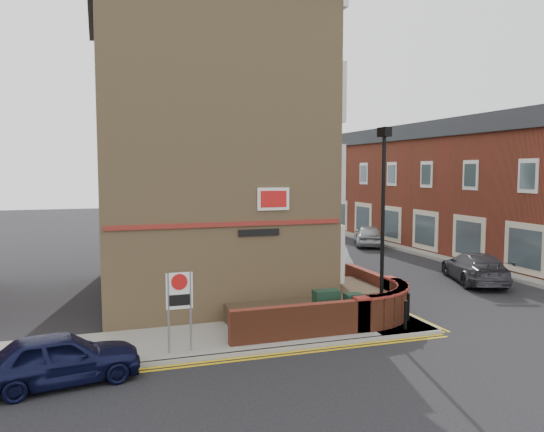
{
  "coord_description": "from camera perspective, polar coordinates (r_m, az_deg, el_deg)",
  "views": [
    {
      "loc": [
        -7.03,
        -13.67,
        5.09
      ],
      "look_at": [
        -1.2,
        4.0,
        3.46
      ],
      "focal_mm": 35.0,
      "sensor_mm": 36.0,
      "label": 1
    }
  ],
  "objects": [
    {
      "name": "ground",
      "position": [
        16.19,
        8.75,
        -13.37
      ],
      "size": [
        120.0,
        120.0,
        0.0
      ],
      "primitive_type": "plane",
      "color": "black",
      "rests_on": "ground"
    },
    {
      "name": "pavement_corner",
      "position": [
        16.37,
        -5.03,
        -12.9
      ],
      "size": [
        13.0,
        3.0,
        0.12
      ],
      "primitive_type": "cube",
      "color": "gray",
      "rests_on": "ground"
    },
    {
      "name": "pavement_main",
      "position": [
        31.42,
        -1.3,
        -4.21
      ],
      "size": [
        2.0,
        32.0,
        0.12
      ],
      "primitive_type": "cube",
      "color": "gray",
      "rests_on": "ground"
    },
    {
      "name": "pavement_far",
      "position": [
        33.73,
        18.49,
        -3.83
      ],
      "size": [
        4.0,
        40.0,
        0.12
      ],
      "primitive_type": "cube",
      "color": "gray",
      "rests_on": "ground"
    },
    {
      "name": "kerb_side",
      "position": [
        14.99,
        -3.67,
        -14.61
      ],
      "size": [
        13.0,
        0.15,
        0.12
      ],
      "primitive_type": "cube",
      "color": "gray",
      "rests_on": "ground"
    },
    {
      "name": "kerb_main_near",
      "position": [
        31.72,
        0.43,
        -4.12
      ],
      "size": [
        0.15,
        32.0,
        0.12
      ],
      "primitive_type": "cube",
      "color": "gray",
      "rests_on": "ground"
    },
    {
      "name": "kerb_main_far",
      "position": [
        32.58,
        15.66,
        -4.06
      ],
      "size": [
        0.15,
        40.0,
        0.12
      ],
      "primitive_type": "cube",
      "color": "gray",
      "rests_on": "ground"
    },
    {
      "name": "yellow_lines_side",
      "position": [
        14.78,
        -3.41,
        -15.12
      ],
      "size": [
        13.0,
        0.28,
        0.01
      ],
      "primitive_type": "cube",
      "color": "gold",
      "rests_on": "ground"
    },
    {
      "name": "yellow_lines_main",
      "position": [
        31.81,
        0.86,
        -4.19
      ],
      "size": [
        0.28,
        32.0,
        0.01
      ],
      "primitive_type": "cube",
      "color": "gold",
      "rests_on": "ground"
    },
    {
      "name": "corner_building",
      "position": [
        22.1,
        -7.38,
        7.92
      ],
      "size": [
        8.95,
        10.4,
        13.6
      ],
      "color": "#9E7E54",
      "rests_on": "ground"
    },
    {
      "name": "garden_wall",
      "position": [
        18.35,
        5.14,
        -11.11
      ],
      "size": [
        6.8,
        6.0,
        1.2
      ],
      "primitive_type": null,
      "color": "brown",
      "rests_on": "ground"
    },
    {
      "name": "lamppost",
      "position": [
        17.28,
        11.82,
        -0.89
      ],
      "size": [
        0.25,
        0.5,
        6.3
      ],
      "color": "black",
      "rests_on": "pavement_corner"
    },
    {
      "name": "utility_cabinet_large",
      "position": [
        16.98,
        5.85,
        -9.92
      ],
      "size": [
        0.8,
        0.45,
        1.2
      ],
      "primitive_type": "cube",
      "color": "#153120",
      "rests_on": "pavement_corner"
    },
    {
      "name": "utility_cabinet_small",
      "position": [
        17.07,
        8.75,
        -10.05
      ],
      "size": [
        0.55,
        0.4,
        1.1
      ],
      "primitive_type": "cube",
      "color": "#153120",
      "rests_on": "pavement_corner"
    },
    {
      "name": "bollard_near",
      "position": [
        17.32,
        14.17,
        -10.27
      ],
      "size": [
        0.11,
        0.11,
        0.9
      ],
      "primitive_type": "cylinder",
      "color": "black",
      "rests_on": "pavement_corner"
    },
    {
      "name": "bollard_far",
      "position": [
        18.28,
        14.42,
        -9.46
      ],
      "size": [
        0.11,
        0.11,
        0.9
      ],
      "primitive_type": "cylinder",
      "color": "black",
      "rests_on": "pavement_corner"
    },
    {
      "name": "zone_sign",
      "position": [
        14.72,
        -9.92,
        -8.6
      ],
      "size": [
        0.72,
        0.07,
        2.2
      ],
      "color": "slate",
      "rests_on": "pavement_corner"
    },
    {
      "name": "far_terrace",
      "position": [
        37.49,
        16.84,
        3.19
      ],
      "size": [
        5.4,
        30.4,
        8.0
      ],
      "color": "brown",
      "rests_on": "ground"
    },
    {
      "name": "far_terrace_cream",
      "position": [
        55.99,
        4.38,
        3.93
      ],
      "size": [
        5.4,
        12.4,
        8.0
      ],
      "color": "beige",
      "rests_on": "ground"
    },
    {
      "name": "tree_near",
      "position": [
        29.15,
        -0.2,
        4.25
      ],
      "size": [
        3.64,
        3.65,
        6.7
      ],
      "color": "#382B1E",
      "rests_on": "pavement_main"
    },
    {
      "name": "tree_mid",
      "position": [
        36.84,
        -4.07,
        5.16
      ],
      "size": [
        4.03,
        4.03,
        7.42
      ],
      "color": "#382B1E",
      "rests_on": "pavement_main"
    },
    {
      "name": "tree_far",
      "position": [
        44.64,
        -6.6,
        4.75
      ],
      "size": [
        3.81,
        3.81,
        7.0
      ],
      "color": "#382B1E",
      "rests_on": "pavement_main"
    },
    {
      "name": "traffic_light_assembly",
      "position": [
        39.87,
        -4.54,
        1.67
      ],
      "size": [
        0.2,
        0.16,
        4.2
      ],
      "color": "black",
      "rests_on": "pavement_main"
    },
    {
      "name": "navy_hatchback",
      "position": [
        13.94,
        -21.86,
        -14.01
      ],
      "size": [
        3.91,
        2.09,
        1.26
      ],
      "primitive_type": "imported",
      "rotation": [
        0.0,
        0.0,
        1.74
      ],
      "color": "black",
      "rests_on": "ground"
    },
    {
      "name": "silver_car_near",
      "position": [
        26.3,
        6.44,
        -4.69
      ],
      "size": [
        2.41,
        4.32,
        1.35
      ],
      "primitive_type": "imported",
      "rotation": [
        0.0,
        0.0,
        -0.26
      ],
      "color": "#AAADB2",
      "rests_on": "ground"
    },
    {
      "name": "red_car_main",
      "position": [
        33.02,
        1.78,
        -2.75
      ],
      "size": [
        2.26,
        4.62,
        1.26
      ],
      "primitive_type": "imported",
      "rotation": [
        0.0,
        0.0,
        -0.04
      ],
      "color": "maroon",
      "rests_on": "ground"
    },
    {
      "name": "grey_car_far",
      "position": [
        25.69,
        20.98,
        -5.19
      ],
      "size": [
        3.44,
        5.12,
        1.38
      ],
      "primitive_type": "imported",
      "rotation": [
        0.0,
        0.0,
        2.79
      ],
      "color": "#333238",
      "rests_on": "ground"
    },
    {
      "name": "silver_car_far",
      "position": [
        36.05,
        10.28,
        -2.05
      ],
      "size": [
        3.24,
        4.5,
        1.42
      ],
      "primitive_type": "imported",
      "rotation": [
        0.0,
        0.0,
        2.72
      ],
      "color": "#9EA0A5",
      "rests_on": "ground"
    }
  ]
}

